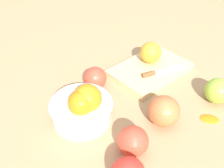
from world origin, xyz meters
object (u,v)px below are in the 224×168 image
apple_front_center (164,111)px  apple_back_left (95,78)px  orange_on_board (151,53)px  knife (157,72)px  cutting_board (150,70)px  bowl (82,107)px  apple_front_left_2 (133,141)px  apple_front_right (218,91)px

apple_front_center → apple_back_left: 0.24m
orange_on_board → knife: bearing=-117.3°
apple_front_center → orange_on_board: bearing=49.8°
cutting_board → apple_front_center: (-0.15, -0.18, 0.03)m
bowl → apple_back_left: 0.14m
orange_on_board → apple_front_center: (-0.17, -0.20, -0.02)m
apple_front_center → apple_front_left_2: bearing=-173.2°
apple_front_right → apple_front_center: bearing=166.4°
knife → apple_front_center: apple_front_center is taller
knife → apple_front_left_2: 0.30m
orange_on_board → apple_front_center: 0.26m
bowl → apple_back_left: (0.11, 0.09, -0.01)m
cutting_board → knife: (-0.01, -0.04, 0.02)m
knife → apple_front_center: 0.19m
cutting_board → apple_front_center: size_ratio=3.11×
knife → bowl: bearing=178.3°
bowl → orange_on_board: bearing=9.6°
apple_front_right → apple_front_left_2: same height
knife → apple_front_center: size_ratio=1.86×
orange_on_board → cutting_board: bearing=-133.0°
bowl → apple_front_left_2: size_ratio=2.28×
bowl → cutting_board: 0.30m
bowl → apple_back_left: bowl is taller
apple_back_left → bowl: bearing=-141.4°
orange_on_board → bowl: bearing=-170.4°
cutting_board → orange_on_board: size_ratio=3.57×
knife → apple_back_left: size_ratio=2.18×
orange_on_board → apple_front_center: orange_on_board is taller
apple_front_center → apple_front_left_2: size_ratio=1.13×
orange_on_board → apple_front_left_2: size_ratio=0.99×
apple_back_left → apple_front_left_2: bearing=-108.8°
bowl → cutting_board: bearing=6.0°
orange_on_board → apple_front_right: size_ratio=0.97×
apple_front_right → apple_back_left: size_ratio=1.05×
orange_on_board → apple_front_center: bearing=-130.2°
apple_front_left_2 → apple_back_left: apple_front_left_2 is taller
knife → apple_front_right: bearing=-75.4°
knife → apple_front_left_2: size_ratio=2.10×
cutting_board → apple_back_left: (-0.19, 0.06, 0.02)m
bowl → apple_front_left_2: bearing=-81.1°
knife → apple_front_center: bearing=-134.8°
cutting_board → apple_front_left_2: size_ratio=3.52×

